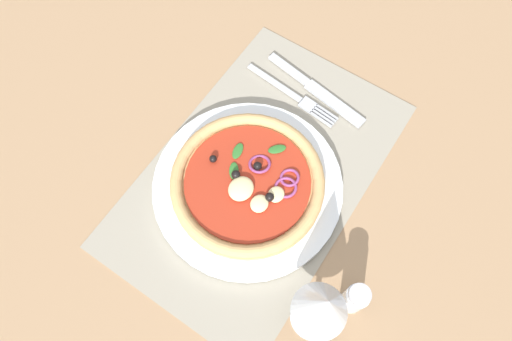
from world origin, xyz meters
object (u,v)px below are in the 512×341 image
at_px(fork, 296,97).
at_px(pepper_shaker, 355,298).
at_px(pizza, 245,181).
at_px(knife, 316,90).
at_px(wine_glass, 323,307).
at_px(plate, 245,185).

xyz_separation_m(fork, pepper_shaker, (0.24, 0.24, 0.03)).
height_order(pizza, pepper_shaker, pepper_shaker).
bearing_deg(knife, wine_glass, -50.81).
relative_size(knife, pepper_shaker, 2.99).
bearing_deg(knife, pizza, -81.06).
xyz_separation_m(pizza, pepper_shaker, (0.06, 0.22, 0.00)).
height_order(pizza, knife, pizza).
bearing_deg(fork, plate, -78.42).
xyz_separation_m(plate, wine_glass, (0.11, 0.18, 0.09)).
xyz_separation_m(fork, knife, (-0.03, 0.02, 0.00)).
relative_size(fork, pepper_shaker, 2.70).
bearing_deg(pepper_shaker, knife, -141.27).
bearing_deg(pizza, plate, -79.12).
bearing_deg(knife, fork, -114.76).
height_order(pizza, wine_glass, wine_glass).
relative_size(plate, knife, 1.43).
bearing_deg(plate, fork, -173.71).
xyz_separation_m(plate, fork, (-0.18, -0.02, -0.01)).
distance_m(knife, pepper_shaker, 0.35).
bearing_deg(fork, pepper_shaker, -39.89).
relative_size(pizza, fork, 1.27).
bearing_deg(knife, pepper_shaker, -42.22).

